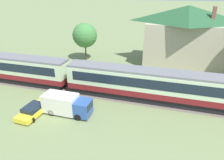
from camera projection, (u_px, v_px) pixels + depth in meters
The scene contains 6 objects.
passenger_train at pixel (151, 84), 25.61m from camera, with size 113.63×2.91×4.23m.
railway_track at pixel (194, 106), 25.13m from camera, with size 155.03×3.60×0.04m.
station_house_dark_green_roof at pixel (185, 36), 37.09m from camera, with size 15.10×9.58×10.97m.
parked_car_yellow at pixel (34, 110), 23.28m from camera, with size 2.41×4.70×1.24m.
delivery_truck_blue at pixel (66, 104), 23.19m from camera, with size 5.69×2.07×2.38m.
yard_tree_2 at pixel (85, 35), 39.73m from camera, with size 4.88×4.88×7.60m.
Camera 1 is at (-30.76, -21.75, 13.33)m, focal length 32.00 mm.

